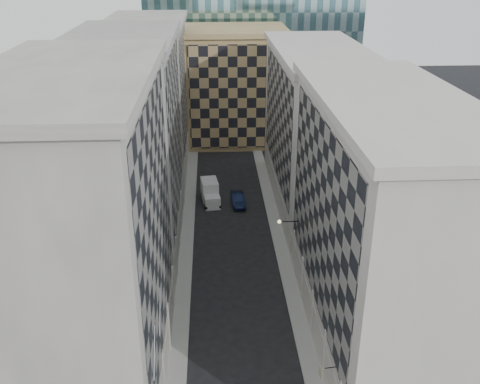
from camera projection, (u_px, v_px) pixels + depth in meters
name	position (u px, v px, depth m)	size (l,w,h in m)	color
sidewalk_west	(186.00, 248.00, 59.17)	(1.50, 100.00, 0.15)	gray
sidewalk_east	(281.00, 245.00, 59.69)	(1.50, 100.00, 0.15)	gray
bldg_left_a	(87.00, 242.00, 36.76)	(10.80, 22.80, 23.70)	gray
bldg_left_b	(130.00, 144.00, 56.98)	(10.80, 22.80, 22.70)	gray
bldg_left_c	(151.00, 97.00, 77.21)	(10.80, 22.80, 21.70)	gray
bldg_right_a	(379.00, 226.00, 42.10)	(10.80, 26.80, 20.70)	beige
bldg_right_b	(316.00, 128.00, 66.86)	(10.80, 28.80, 19.70)	beige
tan_block	(235.00, 85.00, 90.15)	(16.80, 14.80, 18.80)	tan
flagpoles_left	(157.00, 331.00, 34.04)	(0.10, 6.33, 2.33)	gray
bracket_lamp	(281.00, 222.00, 51.66)	(1.98, 0.36, 0.36)	black
box_truck	(210.00, 193.00, 69.81)	(2.67, 5.25, 2.76)	silver
dark_car	(238.00, 199.00, 69.12)	(1.58, 4.54, 1.50)	#0E1834
shop_sign	(321.00, 372.00, 36.49)	(1.17, 0.71, 0.78)	black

